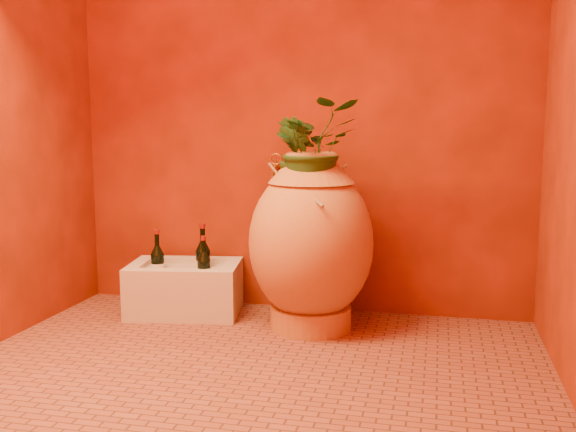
% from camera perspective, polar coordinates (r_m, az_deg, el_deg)
% --- Properties ---
extents(floor, '(2.50, 2.50, 0.00)m').
position_cam_1_polar(floor, '(2.74, -3.64, -13.79)').
color(floor, brown).
rests_on(floor, ground).
extents(wall_back, '(2.50, 0.02, 2.50)m').
position_cam_1_polar(wall_back, '(3.51, 1.03, 11.89)').
color(wall_back, '#5C1B05').
rests_on(wall_back, ground).
extents(amphora, '(0.74, 0.74, 0.89)m').
position_cam_1_polar(amphora, '(3.19, 2.06, -2.32)').
color(amphora, '#B47633').
rests_on(amphora, floor).
extents(stone_basin, '(0.64, 0.49, 0.28)m').
position_cam_1_polar(stone_basin, '(3.55, -9.14, -6.45)').
color(stone_basin, beige).
rests_on(stone_basin, floor).
extents(wine_bottle_a, '(0.08, 0.08, 0.34)m').
position_cam_1_polar(wine_bottle_a, '(3.54, -7.55, -4.16)').
color(wine_bottle_a, black).
rests_on(wine_bottle_a, stone_basin).
extents(wine_bottle_b, '(0.07, 0.07, 0.29)m').
position_cam_1_polar(wine_bottle_b, '(3.40, -7.48, -4.92)').
color(wine_bottle_b, black).
rests_on(wine_bottle_b, stone_basin).
extents(wine_bottle_c, '(0.08, 0.08, 0.31)m').
position_cam_1_polar(wine_bottle_c, '(3.56, -11.51, -4.36)').
color(wine_bottle_c, black).
rests_on(wine_bottle_c, stone_basin).
extents(wall_tap, '(0.07, 0.14, 0.16)m').
position_cam_1_polar(wall_tap, '(3.46, -1.15, 4.44)').
color(wall_tap, '#A47B25').
rests_on(wall_tap, wall_back).
extents(plant_main, '(0.54, 0.52, 0.46)m').
position_cam_1_polar(plant_main, '(3.11, 2.31, 6.11)').
color(plant_main, '#1D4518').
rests_on(plant_main, amphora).
extents(plant_side, '(0.25, 0.27, 0.39)m').
position_cam_1_polar(plant_side, '(3.12, 0.88, 5.30)').
color(plant_side, '#1D4518').
rests_on(plant_side, amphora).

